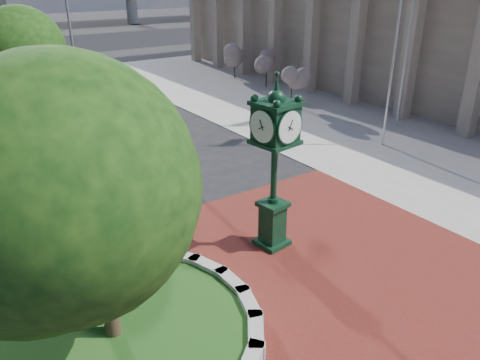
# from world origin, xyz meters

# --- Properties ---
(ground) EXTENTS (200.00, 200.00, 0.00)m
(ground) POSITION_xyz_m (0.00, 0.00, 0.00)
(ground) COLOR black
(ground) RESTS_ON ground
(plaza) EXTENTS (12.00, 12.00, 0.04)m
(plaza) POSITION_xyz_m (0.00, -1.00, 0.02)
(plaza) COLOR maroon
(plaza) RESTS_ON ground
(sidewalk) EXTENTS (20.00, 50.00, 0.04)m
(sidewalk) POSITION_xyz_m (16.00, 10.00, 0.02)
(sidewalk) COLOR #9E9B93
(sidewalk) RESTS_ON ground
(planter_wall) EXTENTS (2.96, 6.77, 0.54)m
(planter_wall) POSITION_xyz_m (-2.71, -0.00, 0.27)
(planter_wall) COLOR #9E9B93
(planter_wall) RESTS_ON ground
(grass_bed) EXTENTS (6.10, 6.10, 0.40)m
(grass_bed) POSITION_xyz_m (-5.00, 0.00, 0.20)
(grass_bed) COLOR #134317
(grass_bed) RESTS_ON ground
(civic_building) EXTENTS (17.35, 44.00, 8.60)m
(civic_building) POSITION_xyz_m (23.60, 12.00, 4.33)
(civic_building) COLOR gray
(civic_building) RESTS_ON ground
(tree_planter) EXTENTS (5.20, 5.20, 6.33)m
(tree_planter) POSITION_xyz_m (-5.00, 0.00, 3.72)
(tree_planter) COLOR #38281C
(tree_planter) RESTS_ON ground
(post_clock) EXTENTS (1.23, 1.23, 5.33)m
(post_clock) POSITION_xyz_m (0.64, 1.38, 2.93)
(post_clock) COLOR black
(post_clock) RESTS_ON ground
(parked_car) EXTENTS (1.93, 4.19, 1.39)m
(parked_car) POSITION_xyz_m (3.36, 37.08, 0.70)
(parked_car) COLOR #580C19
(parked_car) RESTS_ON ground
(flagpole_a) EXTENTS (1.47, 0.51, 9.69)m
(flagpole_a) POSITION_xyz_m (10.94, 5.58, 4.97)
(flagpole_a) COLOR silver
(flagpole_a) RESTS_ON ground
(flagpole_b) EXTENTS (1.72, 0.20, 11.01)m
(flagpole_b) POSITION_xyz_m (14.04, 7.19, 5.64)
(flagpole_b) COLOR silver
(flagpole_b) RESTS_ON ground
(street_lamp_near) EXTENTS (2.28, 0.67, 10.27)m
(street_lamp_near) POSITION_xyz_m (3.08, 28.34, 6.02)
(street_lamp_near) COLOR slate
(street_lamp_near) RESTS_ON ground
(shrub_near) EXTENTS (1.20, 1.20, 2.20)m
(shrub_near) POSITION_xyz_m (12.11, 13.93, 1.59)
(shrub_near) COLOR #38281C
(shrub_near) RESTS_ON ground
(shrub_mid) EXTENTS (1.20, 1.20, 2.20)m
(shrub_mid) POSITION_xyz_m (14.02, 19.02, 1.59)
(shrub_mid) COLOR #38281C
(shrub_mid) RESTS_ON ground
(shrub_far) EXTENTS (1.20, 1.20, 2.20)m
(shrub_far) POSITION_xyz_m (13.91, 23.04, 1.59)
(shrub_far) COLOR #38281C
(shrub_far) RESTS_ON ground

